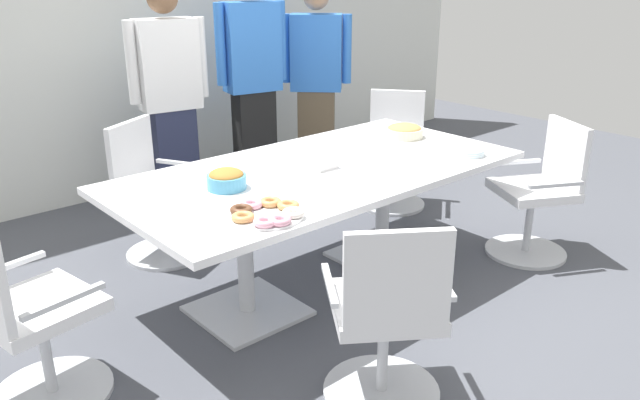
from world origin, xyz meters
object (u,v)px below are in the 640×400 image
object	(u,v)px
office_chair_3	(394,156)
donut_platter	(267,213)
conference_table	(320,188)
snack_bowl_pretzels	(226,179)
snack_bowl_cookies	(404,131)
person_standing_1	(253,79)
office_chair_0	(28,323)
office_chair_4	(155,198)
person_standing_2	(316,81)
office_chair_1	(387,323)
person_standing_0	(171,98)
office_chair_2	(539,197)
napkin_pile	(321,162)
plate_stack	(469,152)

from	to	relation	value
office_chair_3	donut_platter	xyz separation A→B (m)	(-2.06, -1.06, 0.36)
conference_table	snack_bowl_pretzels	size ratio (longest dim) A/B	11.49
snack_bowl_cookies	person_standing_1	bearing A→B (deg)	98.23
office_chair_0	office_chair_4	xyz separation A→B (m)	(1.16, 1.06, 0.00)
office_chair_4	person_standing_1	bearing A→B (deg)	176.29
office_chair_3	snack_bowl_cookies	xyz separation A→B (m)	(-0.48, -0.51, 0.39)
person_standing_1	person_standing_2	size ratio (longest dim) A/B	1.08
snack_bowl_cookies	snack_bowl_pretzels	world-z (taller)	snack_bowl_pretzels
conference_table	office_chair_1	distance (m)	1.19
office_chair_4	person_standing_1	size ratio (longest dim) A/B	0.49
person_standing_0	snack_bowl_pretzels	distance (m)	1.70
office_chair_2	office_chair_3	xyz separation A→B (m)	(-0.02, 1.29, 0.00)
person_standing_1	snack_bowl_pretzels	distance (m)	2.02
office_chair_3	napkin_pile	world-z (taller)	office_chair_3
person_standing_2	donut_platter	distance (m)	2.82
office_chair_4	snack_bowl_pretzels	distance (m)	1.07
person_standing_2	snack_bowl_cookies	bearing A→B (deg)	117.96
office_chair_2	person_standing_1	xyz separation A→B (m)	(-0.71, 2.24, 0.57)
conference_table	donut_platter	distance (m)	0.81
office_chair_4	snack_bowl_cookies	bearing A→B (deg)	119.42
office_chair_3	snack_bowl_pretzels	bearing A→B (deg)	69.34
office_chair_4	office_chair_2	bearing A→B (deg)	110.58
office_chair_4	snack_bowl_cookies	xyz separation A→B (m)	(1.44, -0.90, 0.39)
office_chair_3	snack_bowl_cookies	world-z (taller)	office_chair_3
napkin_pile	snack_bowl_pretzels	bearing A→B (deg)	174.49
person_standing_2	napkin_pile	world-z (taller)	person_standing_2
conference_table	snack_bowl_pretzels	xyz separation A→B (m)	(-0.61, 0.06, 0.18)
person_standing_2	office_chair_1	bearing A→B (deg)	99.58
donut_platter	conference_table	bearing A→B (deg)	30.40
person_standing_1	plate_stack	distance (m)	2.04
office_chair_0	snack_bowl_pretzels	xyz separation A→B (m)	(1.10, 0.07, 0.40)
office_chair_0	office_chair_1	bearing A→B (deg)	38.89
office_chair_0	office_chair_4	bearing A→B (deg)	122.64
office_chair_4	plate_stack	world-z (taller)	office_chair_4
office_chair_3	snack_bowl_pretzels	size ratio (longest dim) A/B	4.36
person_standing_1	plate_stack	bearing A→B (deg)	106.17
office_chair_3	snack_bowl_cookies	distance (m)	0.80
office_chair_4	office_chair_0	bearing A→B (deg)	14.05
office_chair_2	snack_bowl_cookies	world-z (taller)	office_chair_2
office_chair_4	napkin_pile	world-z (taller)	office_chair_4
office_chair_0	napkin_pile	distance (m)	1.75
snack_bowl_cookies	donut_platter	size ratio (longest dim) A/B	0.72
office_chair_3	person_standing_1	world-z (taller)	person_standing_1
donut_platter	office_chair_3	bearing A→B (deg)	27.21
donut_platter	snack_bowl_pretzels	bearing A→B (deg)	80.00
snack_bowl_pretzels	donut_platter	distance (m)	0.47
person_standing_0	office_chair_0	bearing A→B (deg)	54.80
person_standing_1	snack_bowl_pretzels	size ratio (longest dim) A/B	8.89
conference_table	snack_bowl_pretzels	world-z (taller)	snack_bowl_pretzels
snack_bowl_cookies	plate_stack	bearing A→B (deg)	-92.48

